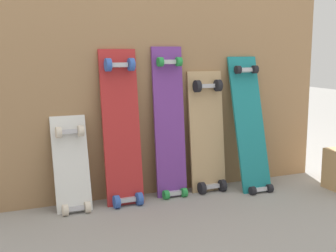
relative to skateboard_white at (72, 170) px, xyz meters
name	(u,v)px	position (x,y,z in m)	size (l,w,h in m)	color
ground_plane	(163,194)	(0.55, 0.04, -0.22)	(12.00, 12.00, 0.00)	gray
plywood_wall_panel	(158,33)	(0.55, 0.11, 0.73)	(2.19, 0.04, 1.89)	#99724C
skateboard_white	(72,170)	(0.00, 0.00, 0.00)	(0.19, 0.21, 0.57)	silver
skateboard_red	(122,133)	(0.28, 0.01, 0.18)	(0.21, 0.21, 0.91)	#B22626
skateboard_purple	(170,128)	(0.58, 0.03, 0.18)	(0.19, 0.17, 0.94)	#6B338C
skateboard_natural	(207,136)	(0.83, 0.03, 0.11)	(0.23, 0.17, 0.78)	tan
skateboard_teal	(250,130)	(1.09, -0.04, 0.15)	(0.20, 0.29, 0.88)	#197A7F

